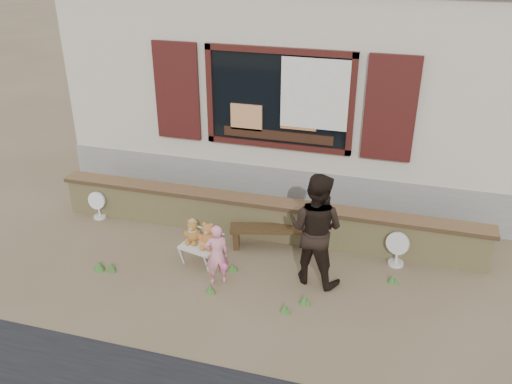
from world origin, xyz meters
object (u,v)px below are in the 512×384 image
(bench, at_px, (275,233))
(adult, at_px, (316,229))
(child, at_px, (217,255))
(folding_chair, at_px, (201,246))
(teddy_bear_left, at_px, (193,231))
(teddy_bear_right, at_px, (208,234))

(bench, height_order, adult, adult)
(bench, xyz_separation_m, child, (-0.56, -1.15, 0.21))
(bench, height_order, child, child)
(child, distance_m, adult, 1.44)
(folding_chair, bearing_deg, bench, 50.57)
(teddy_bear_left, xyz_separation_m, child, (0.54, -0.45, -0.05))
(teddy_bear_right, relative_size, adult, 0.24)
(bench, distance_m, child, 1.30)
(bench, xyz_separation_m, folding_chair, (-0.97, -0.73, 0.03))
(child, height_order, adult, adult)
(teddy_bear_right, height_order, child, child)
(teddy_bear_left, bearing_deg, teddy_bear_right, 0.00)
(folding_chair, bearing_deg, teddy_bear_left, -180.00)
(child, relative_size, adult, 0.56)
(bench, bearing_deg, teddy_bear_right, -151.87)
(folding_chair, relative_size, teddy_bear_left, 1.68)
(adult, bearing_deg, folding_chair, 14.85)
(folding_chair, xyz_separation_m, adult, (1.71, 0.04, 0.54))
(adult, bearing_deg, child, 32.80)
(teddy_bear_left, xyz_separation_m, adult, (1.85, 0.01, 0.32))
(bench, distance_m, adult, 1.17)
(teddy_bear_left, bearing_deg, child, -26.35)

